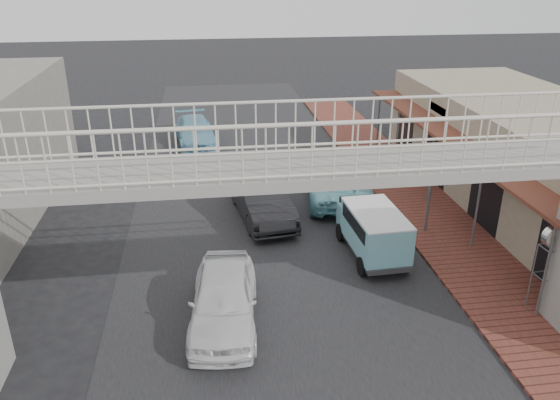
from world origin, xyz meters
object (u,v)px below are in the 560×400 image
object	(u,v)px
arrow_sign	(453,173)
angkot_van	(373,227)
angkot_far	(195,132)
angkot_curb	(337,181)
motorcycle_far	(391,161)
white_hatchback	(224,299)
street_clock	(553,241)
motorcycle_near	(382,159)
dark_sedan	(261,198)

from	to	relation	value
arrow_sign	angkot_van	bearing A→B (deg)	-139.97
angkot_far	arrow_sign	xyz separation A→B (m)	(8.99, -12.29, 1.73)
angkot_curb	motorcycle_far	distance (m)	4.03
white_hatchback	angkot_far	size ratio (longest dim) A/B	0.91
white_hatchback	street_clock	size ratio (longest dim) A/B	1.69
angkot_curb	motorcycle_near	bearing A→B (deg)	-127.12
dark_sedan	street_clock	size ratio (longest dim) A/B	1.87
angkot_curb	angkot_van	size ratio (longest dim) A/B	1.53
angkot_curb	arrow_sign	world-z (taller)	arrow_sign
street_clock	angkot_far	bearing A→B (deg)	115.38
angkot_curb	angkot_far	world-z (taller)	angkot_curb
street_clock	arrow_sign	world-z (taller)	arrow_sign
dark_sedan	motorcycle_near	size ratio (longest dim) A/B	2.86
dark_sedan	street_clock	xyz separation A→B (m)	(7.08, -7.35, 1.46)
dark_sedan	angkot_van	bearing A→B (deg)	-54.75
white_hatchback	angkot_curb	world-z (taller)	angkot_curb
angkot_van	motorcycle_near	size ratio (longest dim) A/B	2.08
angkot_curb	angkot_far	distance (m)	10.18
angkot_far	street_clock	world-z (taller)	street_clock
motorcycle_far	arrow_sign	xyz separation A→B (m)	(-0.09, -6.43, 1.81)
white_hatchback	motorcycle_near	distance (m)	13.63
angkot_curb	street_clock	distance (m)	9.73
white_hatchback	angkot_far	bearing A→B (deg)	98.07
dark_sedan	angkot_far	distance (m)	10.14
motorcycle_near	motorcycle_far	bearing A→B (deg)	-162.44
white_hatchback	motorcycle_far	distance (m)	13.42
white_hatchback	motorcycle_far	xyz separation A→B (m)	(8.27, 10.57, -0.13)
motorcycle_near	angkot_far	bearing A→B (deg)	44.45
dark_sedan	arrow_sign	world-z (taller)	arrow_sign
motorcycle_near	angkot_curb	bearing A→B (deg)	121.40
white_hatchback	dark_sedan	bearing A→B (deg)	80.47
motorcycle_near	arrow_sign	world-z (taller)	arrow_sign
angkot_far	angkot_van	bearing A→B (deg)	-72.85
white_hatchback	motorcycle_far	size ratio (longest dim) A/B	2.54
angkot_curb	motorcycle_near	distance (m)	4.14
motorcycle_far	arrow_sign	size ratio (longest dim) A/B	0.60
angkot_far	motorcycle_far	world-z (taller)	angkot_far
arrow_sign	motorcycle_far	bearing A→B (deg)	109.73
street_clock	motorcycle_far	bearing A→B (deg)	88.87
motorcycle_near	arrow_sign	bearing A→B (deg)	167.64
angkot_van	motorcycle_near	world-z (taller)	angkot_van
white_hatchback	angkot_far	distance (m)	16.44
motorcycle_far	arrow_sign	distance (m)	6.68
dark_sedan	angkot_van	world-z (taller)	angkot_van
dark_sedan	motorcycle_far	size ratio (longest dim) A/B	2.80
dark_sedan	street_clock	bearing A→B (deg)	-53.90
white_hatchback	angkot_van	size ratio (longest dim) A/B	1.24
angkot_curb	angkot_van	distance (m)	5.09
angkot_far	street_clock	size ratio (longest dim) A/B	1.86
white_hatchback	angkot_van	xyz separation A→B (m)	(5.08, 3.04, 0.33)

